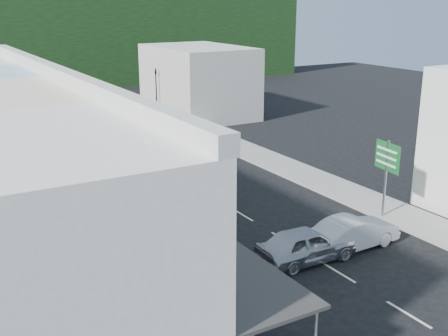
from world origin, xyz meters
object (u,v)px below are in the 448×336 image
car_silver (306,247)px  traffic_signal (156,94)px  car_white (354,234)px  car_red (174,230)px  bus (143,166)px  direction_sign (385,180)px  pedestrian_left (130,228)px

car_silver → traffic_signal: traffic_signal is taller
car_white → car_red: bearing=55.2°
bus → car_silver: bus is taller
bus → direction_sign: size_ratio=2.65×
bus → car_red: (-1.86, -8.40, -0.85)m
bus → car_red: size_ratio=2.52×
bus → direction_sign: bearing=-54.9°
car_white → pedestrian_left: 10.79m
direction_sign → car_red: bearing=174.5°
car_silver → car_white: same height
car_white → direction_sign: (4.04, 2.05, 1.49)m
car_white → car_silver: bearing=88.9°
pedestrian_left → traffic_signal: (13.51, 27.53, 1.50)m
car_silver → direction_sign: (6.96, 2.07, 1.49)m
car_red → pedestrian_left: size_ratio=2.71×
bus → car_white: bearing=-72.9°
pedestrian_left → car_white: bearing=-113.5°
car_red → direction_sign: (11.32, -2.73, 1.49)m
bus → car_red: 8.64m
direction_sign → pedestrian_left: bearing=173.4°
car_red → car_silver: bearing=-136.8°
car_red → car_white: bearing=-122.4°
car_white → pedestrian_left: bearing=57.8°
car_red → pedestrian_left: (-1.99, 0.74, 0.30)m
car_white → car_red: same height
pedestrian_left → traffic_signal: traffic_signal is taller
car_silver → car_white: (2.91, 0.02, 0.00)m
car_white → pedestrian_left: (-9.27, 5.52, 0.30)m
car_red → traffic_signal: bearing=-21.2°
bus → car_white: bus is taller
bus → pedestrian_left: (-3.85, -7.66, -0.55)m
car_white → direction_sign: bearing=-64.6°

